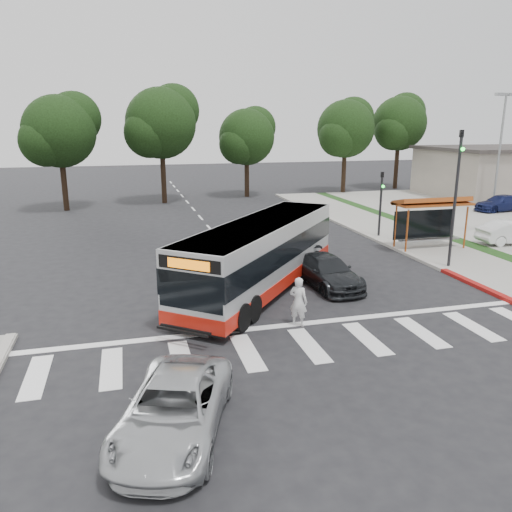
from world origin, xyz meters
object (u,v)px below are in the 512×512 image
object	(u,v)px
transit_bus	(262,256)
pedestrian	(298,302)
dark_sedan	(327,271)
silver_suv_south	(174,409)

from	to	relation	value
transit_bus	pedestrian	bearing A→B (deg)	-48.25
transit_bus	pedestrian	xyz separation A→B (m)	(0.20, -4.05, -0.58)
transit_bus	dark_sedan	xyz separation A→B (m)	(2.83, -0.23, -0.80)
pedestrian	dark_sedan	size ratio (longest dim) A/B	0.39
transit_bus	pedestrian	size ratio (longest dim) A/B	6.47
transit_bus	silver_suv_south	size ratio (longest dim) A/B	2.44
dark_sedan	transit_bus	bearing A→B (deg)	170.24
dark_sedan	silver_suv_south	distance (m)	11.71
transit_bus	dark_sedan	world-z (taller)	transit_bus
silver_suv_south	transit_bus	bearing A→B (deg)	83.32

